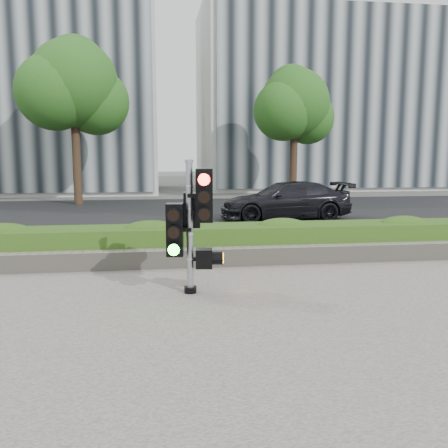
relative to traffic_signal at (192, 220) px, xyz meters
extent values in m
plane|color=#51514C|center=(0.55, -0.17, -1.15)|extent=(120.00, 120.00, 0.00)
cube|color=#9E9389|center=(0.55, -2.67, -1.14)|extent=(16.00, 11.00, 0.03)
cube|color=black|center=(0.55, 9.83, -1.14)|extent=(60.00, 13.00, 0.02)
cube|color=gray|center=(0.55, 2.98, -1.09)|extent=(60.00, 0.25, 0.12)
cube|color=gray|center=(0.55, 1.73, -0.95)|extent=(12.00, 0.32, 0.34)
cube|color=#5A912C|center=(0.55, 2.38, -0.78)|extent=(12.00, 1.00, 0.68)
cube|color=#B7B7B2|center=(-8.45, 22.83, 6.35)|extent=(16.00, 9.00, 15.00)
cube|color=#B7B7B2|center=(11.55, 24.83, 4.85)|extent=(18.00, 10.00, 12.00)
cylinder|color=black|center=(-3.95, 14.33, 0.86)|extent=(0.36, 0.36, 4.03)
sphere|color=#1F4513|center=(-3.95, 14.33, 4.03)|extent=(3.74, 3.74, 3.74)
sphere|color=#1F4513|center=(-3.09, 14.69, 3.31)|extent=(2.88, 2.88, 2.88)
sphere|color=#1F4513|center=(-4.67, 13.90, 3.60)|extent=(3.17, 3.17, 3.17)
sphere|color=#1F4513|center=(-3.95, 15.05, 4.89)|extent=(2.59, 2.59, 2.59)
cylinder|color=black|center=(6.05, 15.33, 0.64)|extent=(0.36, 0.36, 3.58)
sphere|color=#1F4513|center=(6.05, 15.33, 3.45)|extent=(3.33, 3.33, 3.33)
sphere|color=#1F4513|center=(6.81, 15.65, 2.81)|extent=(2.56, 2.56, 2.56)
sphere|color=#1F4513|center=(5.41, 14.94, 3.07)|extent=(2.82, 2.82, 2.82)
sphere|color=#1F4513|center=(6.05, 15.97, 4.22)|extent=(2.30, 2.30, 2.30)
cylinder|color=black|center=(-0.03, -0.03, -1.08)|extent=(0.19, 0.19, 0.10)
cylinder|color=gray|center=(-0.03, -0.03, -0.13)|extent=(0.10, 0.10, 1.99)
cylinder|color=gray|center=(-0.03, -0.03, 0.89)|extent=(0.13, 0.13, 0.05)
cube|color=#FF1107|center=(0.19, -0.08, 0.38)|extent=(0.28, 0.28, 0.79)
cube|color=#14E51E|center=(-0.26, -0.03, -0.14)|extent=(0.28, 0.28, 0.79)
cube|color=black|center=(0.02, 0.19, 0.13)|extent=(0.28, 0.28, 0.54)
cube|color=orange|center=(0.18, -0.02, -0.59)|extent=(0.28, 0.28, 0.29)
imported|color=black|center=(3.71, 8.18, -0.50)|extent=(4.43, 1.98, 1.26)
camera|label=1|loc=(-0.50, -7.10, 0.96)|focal=38.00mm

